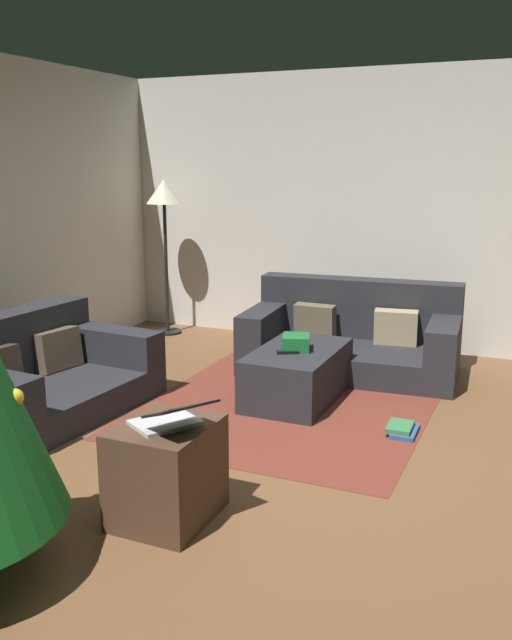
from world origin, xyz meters
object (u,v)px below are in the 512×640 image
couch_left (37,376)px  side_table (167,472)px  ottoman (297,374)px  tv_remote (288,352)px  gift_box (296,343)px  corner_lamp (164,203)px  couch_right (353,337)px  laptop (171,417)px  book_stack (403,429)px

couch_left → side_table: bearing=63.6°
ottoman → tv_remote: (-0.14, 0.03, 0.21)m
couch_left → side_table: 1.91m
gift_box → tv_remote: gift_box is taller
side_table → corner_lamp: bearing=30.8°
ottoman → side_table: side_table is taller
couch_right → laptop: size_ratio=3.76×
couch_right → laptop: bearing=83.7°
ottoman → side_table: size_ratio=1.91×
ottoman → tv_remote: size_ratio=6.21×
corner_lamp → side_table: bearing=-149.2°
couch_left → corner_lamp: size_ratio=0.99×
ottoman → tv_remote: bearing=169.8°
tv_remote → corner_lamp: 2.63m
couch_left → corner_lamp: corner_lamp is taller
book_stack → corner_lamp: corner_lamp is taller
couch_left → couch_right: size_ratio=0.85×
book_stack → corner_lamp: size_ratio=0.18×
side_table → tv_remote: bearing=1.3°
tv_remote → laptop: 1.83m
ottoman → corner_lamp: size_ratio=0.63×
corner_lamp → couch_left: bearing=-172.3°
ottoman → laptop: laptop is taller
couch_right → laptop: (-2.90, 0.10, 0.28)m
couch_right → ottoman: bearing=75.6°
couch_right → book_stack: 1.51m
side_table → laptop: (-0.03, -0.05, 0.31)m
couch_left → book_stack: couch_left is taller
side_table → book_stack: (1.56, -0.86, -0.22)m
couch_right → gift_box: size_ratio=8.35×
couch_left → ottoman: bearing=124.5°
gift_box → side_table: same height
couch_right → book_stack: size_ratio=6.45×
tv_remote → corner_lamp: (1.52, 1.93, 0.94)m
couch_right → corner_lamp: (0.44, 2.12, 1.07)m
laptop → book_stack: laptop is taller
couch_right → side_table: (-2.87, 0.15, -0.02)m
couch_left → ottoman: couch_left is taller
book_stack → side_table: bearing=151.1°
side_table → corner_lamp: corner_lamp is taller
couch_right → corner_lamp: bearing=-16.1°
couch_right → gift_box: bearing=75.5°
couch_right → corner_lamp: 2.42m
couch_right → side_table: couch_right is taller
tv_remote → book_stack: size_ratio=0.56×
gift_box → corner_lamp: 2.56m
laptop → gift_box: bearing=2.2°
book_stack → corner_lamp: (1.75, 2.84, 1.31)m
laptop → book_stack: 1.86m
couch_left → laptop: bearing=63.6°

